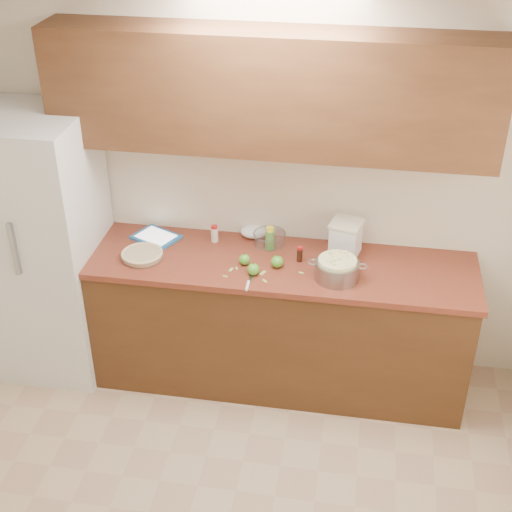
% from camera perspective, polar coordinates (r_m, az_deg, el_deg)
% --- Properties ---
extents(room_shell, '(3.60, 3.60, 3.60)m').
position_cam_1_polar(room_shell, '(3.05, -3.59, -8.82)').
color(room_shell, tan).
rests_on(room_shell, ground).
extents(counter_run, '(2.64, 0.68, 0.92)m').
position_cam_1_polar(counter_run, '(4.70, 0.64, -5.13)').
color(counter_run, '#4B2B15').
rests_on(counter_run, ground).
extents(upper_cabinets, '(2.60, 0.34, 0.70)m').
position_cam_1_polar(upper_cabinets, '(4.14, 1.11, 12.96)').
color(upper_cabinets, '#58331A').
rests_on(upper_cabinets, room_shell).
extents(fridge, '(0.70, 0.70, 1.80)m').
position_cam_1_polar(fridge, '(4.82, -16.54, 0.70)').
color(fridge, silver).
rests_on(fridge, ground).
extents(pie, '(0.27, 0.27, 0.04)m').
position_cam_1_polar(pie, '(4.52, -9.09, 0.09)').
color(pie, silver).
rests_on(pie, counter_run).
extents(colander, '(0.36, 0.26, 0.13)m').
position_cam_1_polar(colander, '(4.27, 6.49, -1.05)').
color(colander, gray).
rests_on(colander, counter_run).
extents(flour_canister, '(0.22, 0.22, 0.23)m').
position_cam_1_polar(flour_canister, '(4.49, 7.18, 1.47)').
color(flour_canister, silver).
rests_on(flour_canister, counter_run).
extents(tablet, '(0.35, 0.31, 0.02)m').
position_cam_1_polar(tablet, '(4.72, -8.00, 1.50)').
color(tablet, '#21609F').
rests_on(tablet, counter_run).
extents(paring_knife, '(0.02, 0.19, 0.02)m').
position_cam_1_polar(paring_knife, '(4.20, -0.64, -2.30)').
color(paring_knife, gray).
rests_on(paring_knife, counter_run).
extents(lemon_bottle, '(0.06, 0.06, 0.16)m').
position_cam_1_polar(lemon_bottle, '(4.53, 1.12, 1.43)').
color(lemon_bottle, '#4C8C38').
rests_on(lemon_bottle, counter_run).
extents(cinnamon_shaker, '(0.05, 0.05, 0.11)m').
position_cam_1_polar(cinnamon_shaker, '(4.63, -3.34, 1.79)').
color(cinnamon_shaker, beige).
rests_on(cinnamon_shaker, counter_run).
extents(vanilla_bottle, '(0.04, 0.04, 0.10)m').
position_cam_1_polar(vanilla_bottle, '(4.42, 3.51, 0.14)').
color(vanilla_bottle, black).
rests_on(vanilla_bottle, counter_run).
extents(mixing_bowl, '(0.22, 0.22, 0.08)m').
position_cam_1_polar(mixing_bowl, '(4.60, 1.08, 1.48)').
color(mixing_bowl, silver).
rests_on(mixing_bowl, counter_run).
extents(paper_towel, '(0.19, 0.16, 0.07)m').
position_cam_1_polar(paper_towel, '(4.69, -0.18, 1.96)').
color(paper_towel, white).
rests_on(paper_towel, counter_run).
extents(apple_left, '(0.07, 0.07, 0.08)m').
position_cam_1_polar(apple_left, '(4.39, -0.93, -0.29)').
color(apple_left, '#4B9526').
rests_on(apple_left, counter_run).
extents(apple_center, '(0.08, 0.08, 0.09)m').
position_cam_1_polar(apple_center, '(4.36, 1.70, -0.46)').
color(apple_center, '#4B9526').
rests_on(apple_center, counter_run).
extents(apple_front, '(0.07, 0.07, 0.09)m').
position_cam_1_polar(apple_front, '(4.29, -0.21, -1.07)').
color(apple_front, '#4B9526').
rests_on(apple_front, counter_run).
extents(peel_a, '(0.03, 0.02, 0.00)m').
position_cam_1_polar(peel_a, '(4.33, 3.63, -1.34)').
color(peel_a, '#A4C961').
rests_on(peel_a, counter_run).
extents(peel_b, '(0.03, 0.02, 0.00)m').
position_cam_1_polar(peel_b, '(4.29, -2.48, -1.63)').
color(peel_b, '#A4C961').
rests_on(peel_b, counter_run).
extents(peel_c, '(0.02, 0.03, 0.00)m').
position_cam_1_polar(peel_c, '(4.37, -1.55, -0.99)').
color(peel_c, '#A4C961').
rests_on(peel_c, counter_run).
extents(peel_d, '(0.04, 0.05, 0.00)m').
position_cam_1_polar(peel_d, '(4.32, 0.55, -1.36)').
color(peel_d, '#A4C961').
rests_on(peel_d, counter_run).
extents(peel_e, '(0.03, 0.04, 0.00)m').
position_cam_1_polar(peel_e, '(4.36, -2.01, -1.10)').
color(peel_e, '#A4C961').
rests_on(peel_e, counter_run).
extents(peel_f, '(0.04, 0.04, 0.00)m').
position_cam_1_polar(peel_f, '(4.25, 0.70, -2.00)').
color(peel_f, '#A4C961').
rests_on(peel_f, counter_run).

